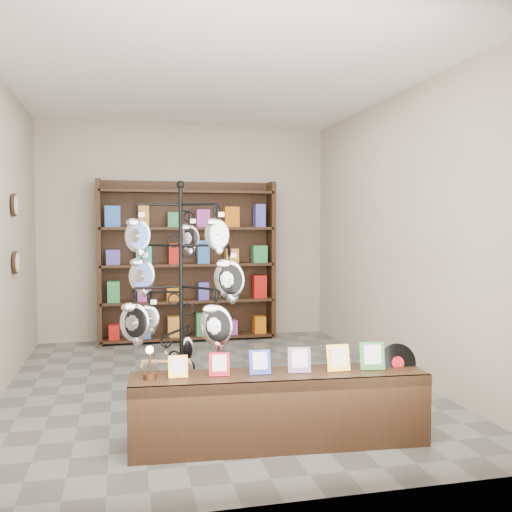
% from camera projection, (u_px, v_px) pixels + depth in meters
% --- Properties ---
extents(ground, '(5.00, 5.00, 0.00)m').
position_uv_depth(ground, '(215.00, 385.00, 5.68)').
color(ground, slate).
rests_on(ground, ground).
extents(room_envelope, '(5.00, 5.00, 5.00)m').
position_uv_depth(room_envelope, '(214.00, 199.00, 5.59)').
color(room_envelope, '#B7AA93').
rests_on(room_envelope, ground).
extents(display_tree, '(1.04, 1.03, 1.93)m').
position_uv_depth(display_tree, '(181.00, 287.00, 4.37)').
color(display_tree, black).
rests_on(display_tree, ground).
extents(front_shelf, '(2.15, 0.59, 0.75)m').
position_uv_depth(front_shelf, '(280.00, 408.00, 4.11)').
color(front_shelf, black).
rests_on(front_shelf, ground).
extents(back_shelving, '(2.42, 0.36, 2.20)m').
position_uv_depth(back_shelving, '(188.00, 266.00, 7.86)').
color(back_shelving, black).
rests_on(back_shelving, ground).
extents(wall_clocks, '(0.03, 0.24, 0.84)m').
position_uv_depth(wall_clocks, '(15.00, 234.00, 5.93)').
color(wall_clocks, black).
rests_on(wall_clocks, ground).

